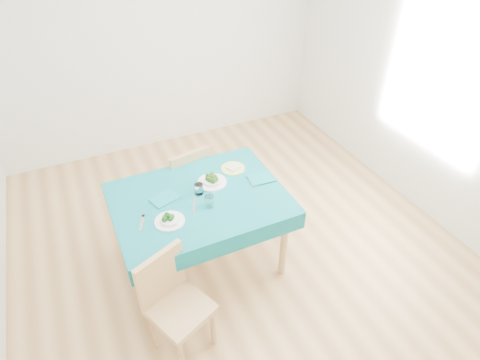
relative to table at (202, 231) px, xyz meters
name	(u,v)px	position (x,y,z in m)	size (l,w,h in m)	color
room_shell	(240,126)	(0.35, -0.04, 0.97)	(4.02, 4.52, 2.73)	#9F7442
table	(202,231)	(0.00, 0.00, 0.00)	(1.37, 1.04, 0.76)	#095C64
chair_near	(180,305)	(-0.42, -0.71, 0.10)	(0.38, 0.42, 0.96)	#A8824F
chair_far	(183,174)	(0.07, 0.70, 0.13)	(0.40, 0.44, 1.01)	#A8824F
bowl_near	(169,218)	(-0.30, -0.18, 0.41)	(0.23, 0.23, 0.07)	white
bowl_far	(212,179)	(0.17, 0.14, 0.42)	(0.25, 0.25, 0.08)	white
fork_near	(142,223)	(-0.49, -0.10, 0.38)	(0.02, 0.18, 0.00)	silver
knife_near	(194,205)	(-0.07, -0.07, 0.38)	(0.02, 0.23, 0.00)	silver
fork_far	(204,184)	(0.10, 0.15, 0.38)	(0.03, 0.19, 0.00)	silver
knife_far	(250,182)	(0.46, 0.01, 0.38)	(0.02, 0.20, 0.00)	silver
napkin_near	(165,198)	(-0.26, 0.10, 0.39)	(0.21, 0.15, 0.01)	#0D676E
napkin_far	(262,179)	(0.57, 0.00, 0.39)	(0.22, 0.15, 0.01)	#0D676E
tumbler_center	(199,189)	(0.02, 0.05, 0.43)	(0.07, 0.07, 0.09)	white
tumbler_side	(209,201)	(0.04, -0.13, 0.42)	(0.07, 0.07, 0.09)	white
side_plate	(233,168)	(0.41, 0.24, 0.38)	(0.21, 0.21, 0.01)	#C5D869
bread_slice	(233,167)	(0.41, 0.24, 0.40)	(0.09, 0.09, 0.01)	beige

